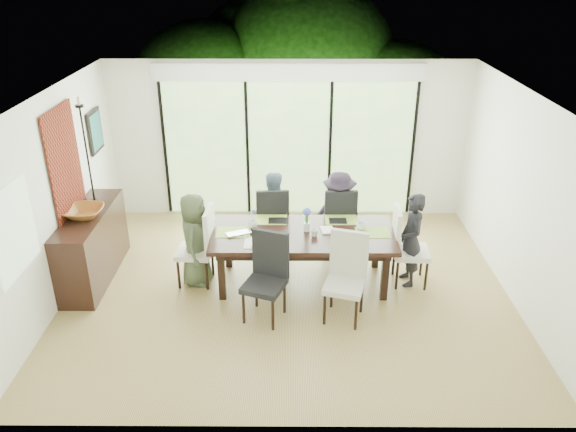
{
  "coord_description": "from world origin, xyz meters",
  "views": [
    {
      "loc": [
        0.04,
        -6.62,
        4.24
      ],
      "look_at": [
        0.0,
        0.25,
        1.0
      ],
      "focal_mm": 35.0,
      "sensor_mm": 36.0,
      "label": 1
    }
  ],
  "objects_px": {
    "cup_b": "(314,233)",
    "chair_far_left": "(272,219)",
    "person_right_end": "(411,240)",
    "bowl": "(84,212)",
    "cup_c": "(361,226)",
    "chair_near_left": "(264,279)",
    "cup_a": "(252,224)",
    "person_left_end": "(195,239)",
    "vase": "(307,227)",
    "table_top": "(303,235)",
    "person_far_right": "(338,214)",
    "chair_far_right": "(338,219)",
    "sideboard": "(92,245)",
    "laptop": "(240,235)",
    "person_far_left": "(272,214)",
    "chair_left_end": "(194,246)",
    "chair_right_end": "(412,246)",
    "chair_near_right": "(345,280)"
  },
  "relations": [
    {
      "from": "table_top",
      "to": "chair_right_end",
      "type": "height_order",
      "value": "chair_right_end"
    },
    {
      "from": "cup_b",
      "to": "sideboard",
      "type": "distance_m",
      "value": 3.14
    },
    {
      "from": "person_left_end",
      "to": "laptop",
      "type": "bearing_deg",
      "value": -94.25
    },
    {
      "from": "person_left_end",
      "to": "chair_far_right",
      "type": "bearing_deg",
      "value": -62.51
    },
    {
      "from": "cup_c",
      "to": "cup_a",
      "type": "bearing_deg",
      "value": 178.09
    },
    {
      "from": "chair_left_end",
      "to": "chair_far_right",
      "type": "distance_m",
      "value": 2.22
    },
    {
      "from": "table_top",
      "to": "chair_left_end",
      "type": "bearing_deg",
      "value": -180.0
    },
    {
      "from": "person_right_end",
      "to": "bowl",
      "type": "relative_size",
      "value": 2.55
    },
    {
      "from": "laptop",
      "to": "bowl",
      "type": "relative_size",
      "value": 0.65
    },
    {
      "from": "cup_a",
      "to": "chair_far_left",
      "type": "bearing_deg",
      "value": 70.35
    },
    {
      "from": "chair_far_left",
      "to": "laptop",
      "type": "distance_m",
      "value": 1.05
    },
    {
      "from": "laptop",
      "to": "person_far_left",
      "type": "bearing_deg",
      "value": 43.45
    },
    {
      "from": "chair_near_left",
      "to": "cup_b",
      "type": "distance_m",
      "value": 1.04
    },
    {
      "from": "person_right_end",
      "to": "person_left_end",
      "type": "bearing_deg",
      "value": -96.13
    },
    {
      "from": "chair_left_end",
      "to": "person_far_left",
      "type": "bearing_deg",
      "value": 132.19
    },
    {
      "from": "chair_near_left",
      "to": "person_right_end",
      "type": "height_order",
      "value": "person_right_end"
    },
    {
      "from": "person_far_left",
      "to": "cup_b",
      "type": "bearing_deg",
      "value": 108.48
    },
    {
      "from": "person_far_right",
      "to": "bowl",
      "type": "relative_size",
      "value": 2.55
    },
    {
      "from": "chair_far_left",
      "to": "sideboard",
      "type": "distance_m",
      "value": 2.61
    },
    {
      "from": "chair_far_left",
      "to": "person_right_end",
      "type": "relative_size",
      "value": 0.85
    },
    {
      "from": "table_top",
      "to": "laptop",
      "type": "distance_m",
      "value": 0.86
    },
    {
      "from": "cup_a",
      "to": "sideboard",
      "type": "bearing_deg",
      "value": -179.77
    },
    {
      "from": "person_far_right",
      "to": "cup_b",
      "type": "bearing_deg",
      "value": 74.18
    },
    {
      "from": "table_top",
      "to": "person_far_left",
      "type": "bearing_deg",
      "value": 118.47
    },
    {
      "from": "chair_near_left",
      "to": "chair_left_end",
      "type": "bearing_deg",
      "value": 159.61
    },
    {
      "from": "vase",
      "to": "cup_c",
      "type": "distance_m",
      "value": 0.75
    },
    {
      "from": "chair_right_end",
      "to": "chair_far_left",
      "type": "xyz_separation_m",
      "value": [
        -1.95,
        0.85,
        0.0
      ]
    },
    {
      "from": "cup_c",
      "to": "chair_near_left",
      "type": "bearing_deg",
      "value": -143.27
    },
    {
      "from": "chair_near_left",
      "to": "cup_c",
      "type": "xyz_separation_m",
      "value": [
        1.3,
        0.97,
        0.26
      ]
    },
    {
      "from": "cup_c",
      "to": "laptop",
      "type": "bearing_deg",
      "value": -173.09
    },
    {
      "from": "chair_left_end",
      "to": "cup_c",
      "type": "height_order",
      "value": "chair_left_end"
    },
    {
      "from": "cup_b",
      "to": "chair_far_left",
      "type": "bearing_deg",
      "value": 122.28
    },
    {
      "from": "chair_near_right",
      "to": "person_left_end",
      "type": "distance_m",
      "value": 2.16
    },
    {
      "from": "laptop",
      "to": "vase",
      "type": "bearing_deg",
      "value": -13.82
    },
    {
      "from": "chair_left_end",
      "to": "person_far_left",
      "type": "height_order",
      "value": "person_far_left"
    },
    {
      "from": "laptop",
      "to": "cup_a",
      "type": "height_order",
      "value": "cup_a"
    },
    {
      "from": "sideboard",
      "to": "laptop",
      "type": "bearing_deg",
      "value": -6.5
    },
    {
      "from": "chair_right_end",
      "to": "cup_a",
      "type": "height_order",
      "value": "chair_right_end"
    },
    {
      "from": "chair_near_left",
      "to": "sideboard",
      "type": "bearing_deg",
      "value": 178.34
    },
    {
      "from": "table_top",
      "to": "cup_a",
      "type": "distance_m",
      "value": 0.72
    },
    {
      "from": "bowl",
      "to": "vase",
      "type": "bearing_deg",
      "value": 0.17
    },
    {
      "from": "cup_b",
      "to": "person_right_end",
      "type": "bearing_deg",
      "value": 4.3
    },
    {
      "from": "laptop",
      "to": "cup_c",
      "type": "height_order",
      "value": "cup_c"
    },
    {
      "from": "chair_right_end",
      "to": "vase",
      "type": "relative_size",
      "value": 9.17
    },
    {
      "from": "chair_near_left",
      "to": "laptop",
      "type": "distance_m",
      "value": 0.87
    },
    {
      "from": "person_left_end",
      "to": "vase",
      "type": "distance_m",
      "value": 1.54
    },
    {
      "from": "person_left_end",
      "to": "person_far_left",
      "type": "relative_size",
      "value": 1.0
    },
    {
      "from": "cup_b",
      "to": "bowl",
      "type": "distance_m",
      "value": 3.13
    },
    {
      "from": "chair_far_left",
      "to": "chair_near_left",
      "type": "relative_size",
      "value": 1.0
    },
    {
      "from": "chair_far_right",
      "to": "person_right_end",
      "type": "distance_m",
      "value": 1.26
    }
  ]
}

